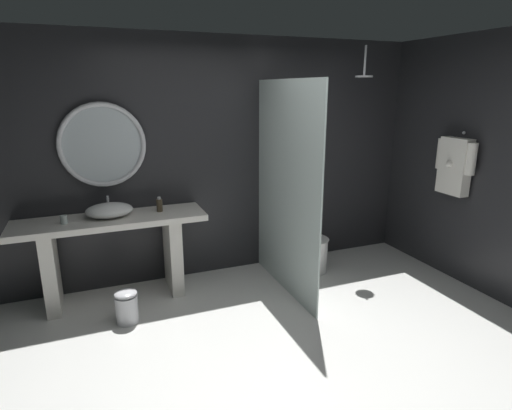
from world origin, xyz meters
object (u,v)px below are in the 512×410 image
round_wall_mirror (103,145)px  hanging_bathrobe (455,164)px  toilet (310,248)px  rain_shower_head (364,73)px  tumbler_cup (64,220)px  soap_dispenser (159,205)px  vessel_sink (109,210)px  waste_bin (127,306)px

round_wall_mirror → hanging_bathrobe: 3.61m
round_wall_mirror → hanging_bathrobe: round_wall_mirror is taller
toilet → rain_shower_head: bearing=-4.9°
tumbler_cup → rain_shower_head: 3.40m
tumbler_cup → soap_dispenser: 0.89m
tumbler_cup → round_wall_mirror: size_ratio=0.10×
hanging_bathrobe → vessel_sink: bearing=166.0°
soap_dispenser → round_wall_mirror: size_ratio=0.18×
soap_dispenser → toilet: size_ratio=0.27×
tumbler_cup → waste_bin: (0.45, -0.47, -0.74)m
toilet → round_wall_mirror: bearing=171.5°
soap_dispenser → round_wall_mirror: 0.79m
tumbler_cup → round_wall_mirror: round_wall_mirror is taller
rain_shower_head → toilet: bearing=175.1°
rain_shower_head → toilet: (-0.57, 0.05, -1.96)m
round_wall_mirror → toilet: bearing=-8.5°
toilet → waste_bin: size_ratio=1.81×
tumbler_cup → waste_bin: tumbler_cup is taller
soap_dispenser → waste_bin: size_ratio=0.48×
round_wall_mirror → rain_shower_head: (2.73, -0.37, 0.69)m
toilet → waste_bin: toilet is taller
vessel_sink → soap_dispenser: (0.48, 0.00, 0.00)m
soap_dispenser → hanging_bathrobe: size_ratio=0.23×
toilet → vessel_sink: bearing=177.0°
soap_dispenser → toilet: soap_dispenser is taller
tumbler_cup → soap_dispenser: bearing=5.3°
soap_dispenser → round_wall_mirror: (-0.48, 0.20, 0.60)m
hanging_bathrobe → round_wall_mirror: bearing=162.8°
rain_shower_head → toilet: size_ratio=0.58×
round_wall_mirror → rain_shower_head: bearing=-7.8°
waste_bin → vessel_sink: bearing=95.3°
rain_shower_head → tumbler_cup: bearing=178.4°
tumbler_cup → round_wall_mirror: bearing=35.0°
round_wall_mirror → hanging_bathrobe: bearing=-17.2°
vessel_sink → toilet: vessel_sink is taller
soap_dispenser → waste_bin: (-0.43, -0.55, -0.76)m
soap_dispenser → tumbler_cup: bearing=-174.7°
vessel_sink → rain_shower_head: size_ratio=1.34×
hanging_bathrobe → soap_dispenser: bearing=163.8°
hanging_bathrobe → toilet: hanging_bathrobe is taller
vessel_sink → round_wall_mirror: round_wall_mirror is taller
tumbler_cup → round_wall_mirror: (0.41, 0.29, 0.63)m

